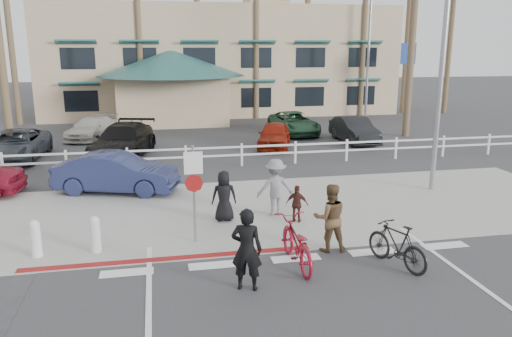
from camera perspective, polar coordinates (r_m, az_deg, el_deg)
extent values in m
plane|color=#333335|center=(11.86, 5.38, -11.39)|extent=(140.00, 140.00, 0.00)
cube|color=#333335|center=(10.17, 8.75, -15.99)|extent=(12.00, 16.00, 0.01)
cube|color=gray|center=(15.91, 0.69, -4.66)|extent=(22.00, 7.00, 0.01)
cube|color=#333335|center=(19.68, -1.77, -1.07)|extent=(40.00, 5.00, 0.01)
cube|color=#333335|center=(28.87, -4.99, 3.64)|extent=(50.00, 16.00, 0.01)
cube|color=maroon|center=(12.50, -9.78, -10.12)|extent=(7.00, 0.25, 0.02)
imported|color=maroon|center=(11.81, 4.60, -8.48)|extent=(0.80, 2.18, 1.13)
imported|color=black|center=(10.56, -1.07, -9.23)|extent=(0.77, 0.63, 1.80)
imported|color=black|center=(12.19, 15.81, -8.40)|extent=(1.10, 1.86, 1.08)
imported|color=brown|center=(12.64, 8.45, -5.59)|extent=(0.92, 0.76, 1.75)
imported|color=gray|center=(15.14, 2.23, -2.17)|extent=(1.18, 0.73, 1.76)
imported|color=#431E17|center=(14.65, 4.72, -4.06)|extent=(0.70, 0.56, 1.12)
imported|color=black|center=(14.69, -3.67, -3.17)|extent=(0.77, 0.52, 1.52)
imported|color=#20274E|center=(18.26, -15.67, -0.48)|extent=(4.54, 2.69, 1.41)
imported|color=#2B3139|center=(25.12, -25.82, 2.40)|extent=(2.49, 5.06, 1.38)
imported|color=black|center=(24.05, -14.95, 3.06)|extent=(3.36, 5.69, 1.55)
imported|color=maroon|center=(25.55, 2.11, 3.84)|extent=(2.61, 4.11, 1.30)
imported|color=black|center=(27.43, 11.15, 4.36)|extent=(1.48, 4.20, 1.38)
imported|color=beige|center=(29.52, -18.27, 4.41)|extent=(3.02, 4.53, 1.22)
imported|color=#20492E|center=(29.70, 4.34, 5.20)|extent=(2.34, 4.78, 1.31)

